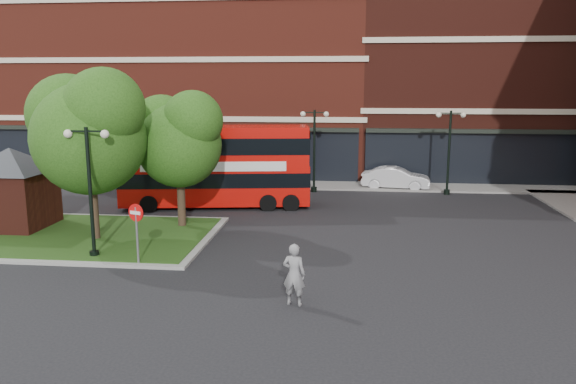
# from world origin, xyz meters

# --- Properties ---
(ground) EXTENTS (120.00, 120.00, 0.00)m
(ground) POSITION_xyz_m (0.00, 0.00, 0.00)
(ground) COLOR black
(ground) RESTS_ON ground
(pavement_far) EXTENTS (44.00, 3.00, 0.12)m
(pavement_far) POSITION_xyz_m (0.00, 16.50, 0.06)
(pavement_far) COLOR slate
(pavement_far) RESTS_ON ground
(terrace_far_left) EXTENTS (26.00, 12.00, 14.00)m
(terrace_far_left) POSITION_xyz_m (-8.00, 24.00, 7.00)
(terrace_far_left) COLOR maroon
(terrace_far_left) RESTS_ON ground
(terrace_far_right) EXTENTS (18.00, 12.00, 16.00)m
(terrace_far_right) POSITION_xyz_m (14.00, 24.00, 8.00)
(terrace_far_right) COLOR #471911
(terrace_far_right) RESTS_ON ground
(traffic_island) EXTENTS (12.60, 7.60, 0.15)m
(traffic_island) POSITION_xyz_m (-8.00, 3.00, 0.07)
(traffic_island) COLOR gray
(traffic_island) RESTS_ON ground
(kiosk) EXTENTS (6.51, 6.51, 3.60)m
(kiosk) POSITION_xyz_m (-11.00, 4.00, 2.32)
(kiosk) COLOR #471911
(kiosk) RESTS_ON traffic_island
(tree_island_west) EXTENTS (5.40, 4.71, 7.21)m
(tree_island_west) POSITION_xyz_m (-6.60, 2.58, 4.79)
(tree_island_west) COLOR #2D2116
(tree_island_west) RESTS_ON ground
(tree_island_east) EXTENTS (4.46, 3.90, 6.29)m
(tree_island_east) POSITION_xyz_m (-3.58, 5.06, 4.24)
(tree_island_east) COLOR #2D2116
(tree_island_east) RESTS_ON ground
(lamp_island) EXTENTS (1.72, 0.36, 5.00)m
(lamp_island) POSITION_xyz_m (-5.50, 0.20, 2.83)
(lamp_island) COLOR black
(lamp_island) RESTS_ON ground
(lamp_far_left) EXTENTS (1.72, 0.36, 5.00)m
(lamp_far_left) POSITION_xyz_m (2.00, 14.50, 2.83)
(lamp_far_left) COLOR black
(lamp_far_left) RESTS_ON ground
(lamp_far_right) EXTENTS (1.72, 0.36, 5.00)m
(lamp_far_right) POSITION_xyz_m (10.00, 14.50, 2.83)
(lamp_far_right) COLOR black
(lamp_far_right) RESTS_ON ground
(bus) EXTENTS (10.20, 3.74, 3.81)m
(bus) POSITION_xyz_m (-3.00, 9.67, 2.50)
(bus) COLOR #B80C07
(bus) RESTS_ON ground
(woman) EXTENTS (0.77, 0.59, 1.91)m
(woman) POSITION_xyz_m (2.49, -3.50, 0.95)
(woman) COLOR gray
(woman) RESTS_ON ground
(car_silver) EXTENTS (4.07, 1.81, 1.36)m
(car_silver) POSITION_xyz_m (-1.29, 16.00, 0.68)
(car_silver) COLOR #B0B1B7
(car_silver) RESTS_ON ground
(car_white) EXTENTS (4.39, 2.03, 1.40)m
(car_white) POSITION_xyz_m (7.08, 16.00, 0.70)
(car_white) COLOR silver
(car_white) RESTS_ON ground
(no_entry_sign) EXTENTS (0.62, 0.27, 2.33)m
(no_entry_sign) POSITION_xyz_m (-3.50, -0.50, 1.66)
(no_entry_sign) COLOR slate
(no_entry_sign) RESTS_ON ground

